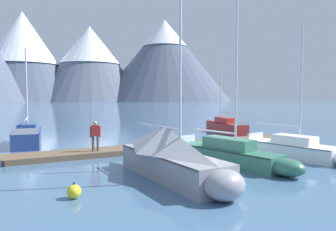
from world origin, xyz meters
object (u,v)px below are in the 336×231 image
Objects in this scene: sailboat_second_berth at (172,154)px; sailboat_mid_dock_starboard at (301,150)px; person_on_dock at (95,134)px; sailboat_mid_dock_port at (234,155)px; sailboat_far_berth at (224,126)px; sailboat_nearest_berth at (28,135)px; mooring_buoy_inner_mooring at (74,192)px.

sailboat_mid_dock_starboard is (8.06, 0.56, -0.50)m from sailboat_second_berth.
sailboat_second_berth is 6.41m from person_on_dock.
sailboat_mid_dock_port is 4.99× the size of person_on_dock.
sailboat_far_berth reaches higher than sailboat_second_berth.
sailboat_nearest_berth is at bearing 136.81° from sailboat_mid_dock_starboard.
sailboat_second_berth is 4.22m from mooring_buoy_inner_mooring.
sailboat_nearest_berth is at bearing -179.63° from sailboat_far_berth.
sailboat_nearest_berth is 16.78m from sailboat_far_berth.
mooring_buoy_inner_mooring is (0.80, -13.54, -0.39)m from sailboat_nearest_berth.
sailboat_nearest_berth is at bearing 126.26° from sailboat_mid_dock_port.
mooring_buoy_inner_mooring is at bearing -168.19° from sailboat_second_berth.
mooring_buoy_inner_mooring is (-4.06, -0.85, -0.78)m from sailboat_second_berth.
sailboat_mid_dock_port is (3.82, 0.86, -0.47)m from sailboat_second_berth.
person_on_dock is (3.19, -6.50, 0.63)m from sailboat_nearest_berth.
sailboat_far_berth is at bearing 25.94° from person_on_dock.
sailboat_second_berth is at bearing -132.97° from sailboat_far_berth.
person_on_dock is (-13.59, -6.61, 0.67)m from sailboat_far_berth.
sailboat_mid_dock_port is at bearing 175.96° from sailboat_mid_dock_starboard.
sailboat_mid_dock_port is at bearing 12.73° from sailboat_second_berth.
sailboat_mid_dock_port reaches higher than sailboat_second_berth.
sailboat_mid_dock_port is 8.06m from mooring_buoy_inner_mooring.
sailboat_nearest_berth is 12.14× the size of mooring_buoy_inner_mooring.
sailboat_mid_dock_starboard reaches higher than mooring_buoy_inner_mooring.
person_on_dock is (-5.48, 5.33, 0.72)m from sailboat_mid_dock_port.
sailboat_far_berth reaches higher than person_on_dock.
person_on_dock is 3.07× the size of mooring_buoy_inner_mooring.
sailboat_nearest_berth is 13.57m from mooring_buoy_inner_mooring.
sailboat_mid_dock_starboard is (4.24, -0.30, -0.03)m from sailboat_mid_dock_port.
sailboat_far_berth reaches higher than sailboat_mid_dock_starboard.
sailboat_mid_dock_starboard is (12.92, -12.13, -0.12)m from sailboat_nearest_berth.
sailboat_mid_dock_starboard is 0.89× the size of sailboat_far_berth.
sailboat_mid_dock_starboard is at bearing -4.04° from sailboat_mid_dock_port.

